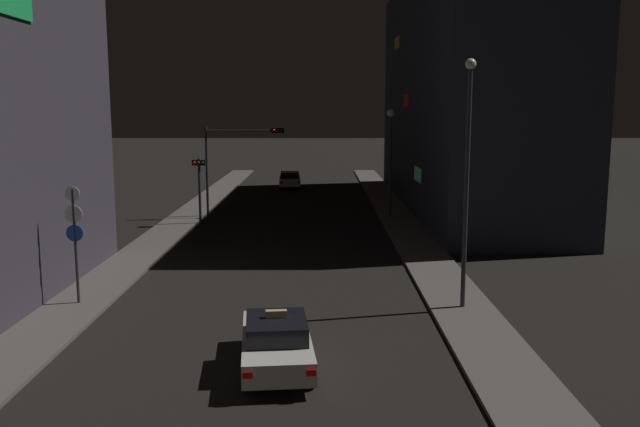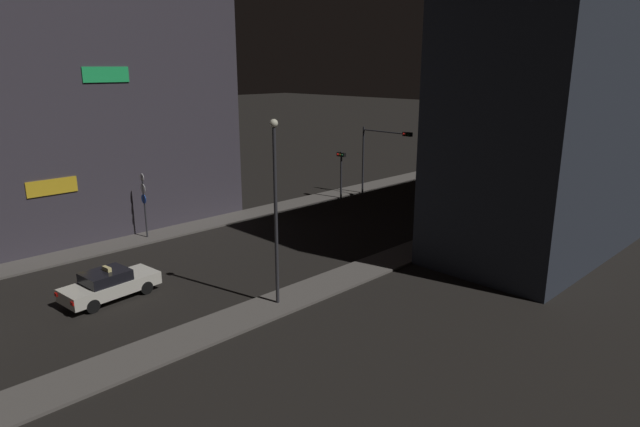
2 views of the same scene
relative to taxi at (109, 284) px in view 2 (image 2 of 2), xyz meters
The scene contains 11 objects.
sidewalk_left 24.66m from the taxi, 107.44° to the left, with size 2.26×66.91×0.12m, color #5B5651.
sidewalk_right 24.31m from the taxi, 75.47° to the left, with size 2.26×66.91×0.12m, color #5B5651.
building_facade_left 16.56m from the taxi, 159.43° to the left, with size 7.23×19.05×22.18m.
building_facade_right 32.74m from the taxi, 69.86° to the left, with size 7.59×31.79×16.20m.
taxi is the anchor object (origin of this frame).
far_car 41.28m from the taxi, 92.08° to the left, with size 2.01×4.53×1.42m.
traffic_light_overhead 25.59m from the taxi, 99.44° to the left, with size 5.00×0.41×5.79m.
traffic_light_left_kerb 23.18m from the taxi, 105.09° to the left, with size 0.80×0.42×3.99m.
sign_pole_left 9.48m from the taxi, 142.36° to the left, with size 0.61×0.10×4.13m.
street_lamp_near_block 9.06m from the taxi, 40.51° to the left, with size 0.37×0.37×8.40m.
street_lamp_far_block 25.67m from the taxi, 77.26° to the left, with size 0.52×0.52×6.77m.
Camera 2 is at (24.51, -1.60, 10.66)m, focal length 30.32 mm.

